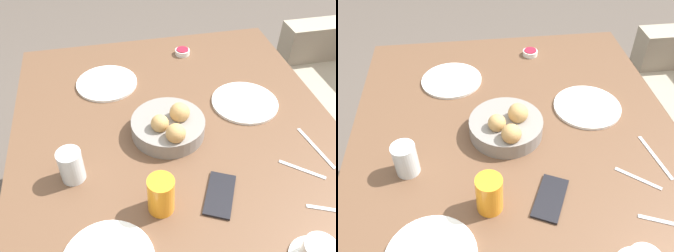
{
  "view_description": "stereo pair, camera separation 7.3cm",
  "coord_description": "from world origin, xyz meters",
  "views": [
    {
      "loc": [
        0.8,
        -0.21,
        1.52
      ],
      "look_at": [
        -0.03,
        -0.03,
        0.73
      ],
      "focal_mm": 38.0,
      "sensor_mm": 36.0,
      "label": 1
    },
    {
      "loc": [
        0.81,
        -0.14,
        1.52
      ],
      "look_at": [
        -0.03,
        -0.03,
        0.73
      ],
      "focal_mm": 38.0,
      "sensor_mm": 36.0,
      "label": 2
    }
  ],
  "objects": [
    {
      "name": "ground_plane",
      "position": [
        0.0,
        0.0,
        0.0
      ],
      "size": [
        10.0,
        10.0,
        0.0
      ],
      "primitive_type": "plane",
      "color": "#564C44"
    },
    {
      "name": "dining_table",
      "position": [
        0.0,
        0.0,
        0.62
      ],
      "size": [
        1.31,
        1.09,
        0.7
      ],
      "color": "brown",
      "rests_on": "ground_plane"
    },
    {
      "name": "bread_basket",
      "position": [
        -0.02,
        -0.03,
        0.74
      ],
      "size": [
        0.24,
        0.24,
        0.11
      ],
      "color": "gray",
      "rests_on": "dining_table"
    },
    {
      "name": "plate_near_left",
      "position": [
        -0.34,
        -0.21,
        0.71
      ],
      "size": [
        0.23,
        0.23,
        0.01
      ],
      "color": "white",
      "rests_on": "dining_table"
    },
    {
      "name": "plate_far_center",
      "position": [
        -0.12,
        0.27,
        0.71
      ],
      "size": [
        0.24,
        0.24,
        0.01
      ],
      "color": "white",
      "rests_on": "dining_table"
    },
    {
      "name": "juice_glass",
      "position": [
        0.25,
        -0.11,
        0.76
      ],
      "size": [
        0.07,
        0.07,
        0.11
      ],
      "color": "orange",
      "rests_on": "dining_table"
    },
    {
      "name": "water_tumbler",
      "position": [
        0.1,
        -0.34,
        0.75
      ],
      "size": [
        0.07,
        0.07,
        0.1
      ],
      "color": "silver",
      "rests_on": "dining_table"
    },
    {
      "name": "jam_bowl_berry",
      "position": [
        -0.5,
        0.13,
        0.71
      ],
      "size": [
        0.06,
        0.06,
        0.03
      ],
      "color": "white",
      "rests_on": "dining_table"
    },
    {
      "name": "fork_silver",
      "position": [
        0.14,
        0.41,
        0.7
      ],
      "size": [
        0.19,
        0.04,
        0.0
      ],
      "color": "#B7B7BC",
      "rests_on": "dining_table"
    },
    {
      "name": "spoon_coffee",
      "position": [
        0.21,
        0.33,
        0.7
      ],
      "size": [
        0.1,
        0.11,
        0.0
      ],
      "color": "#B7B7BC",
      "rests_on": "dining_table"
    },
    {
      "name": "cell_phone",
      "position": [
        0.25,
        0.06,
        0.71
      ],
      "size": [
        0.17,
        0.13,
        0.01
      ],
      "color": "black",
      "rests_on": "dining_table"
    }
  ]
}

